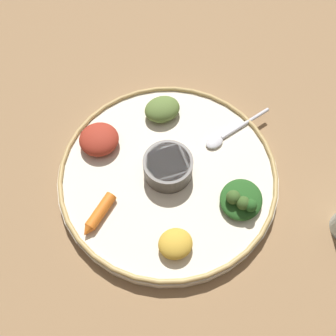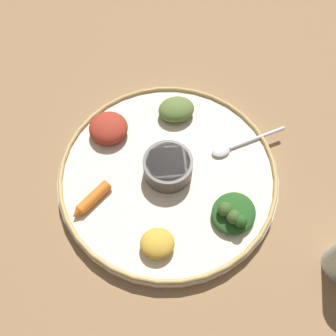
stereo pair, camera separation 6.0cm
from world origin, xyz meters
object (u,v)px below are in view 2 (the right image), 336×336
at_px(center_bowl, 168,166).
at_px(carrot_near_spoon, 91,200).
at_px(spoon, 237,145).
at_px(greens_pile, 233,214).

relative_size(center_bowl, carrot_near_spoon, 1.07).
height_order(center_bowl, spoon, center_bowl).
bearing_deg(greens_pile, carrot_near_spoon, 99.70).
distance_m(center_bowl, greens_pile, 0.13).
bearing_deg(spoon, center_bowl, 129.01).
relative_size(center_bowl, spoon, 0.67).
bearing_deg(greens_pile, center_bowl, 67.86).
height_order(center_bowl, carrot_near_spoon, center_bowl).
xyz_separation_m(spoon, carrot_near_spoon, (-0.17, 0.21, 0.01)).
bearing_deg(greens_pile, spoon, 7.79).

